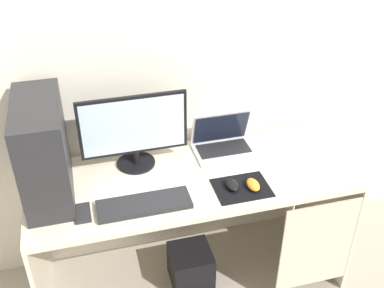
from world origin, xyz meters
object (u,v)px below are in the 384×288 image
(mouse_right, at_px, (253,185))
(cell_phone, at_px, (83,213))
(pc_tower, at_px, (43,150))
(monitor, at_px, (134,131))
(laptop, at_px, (223,143))
(mouse_left, at_px, (232,185))
(keyboard, at_px, (144,204))
(subwoofer, at_px, (191,266))

(mouse_right, height_order, cell_phone, mouse_right)
(pc_tower, relative_size, cell_phone, 3.62)
(monitor, bearing_deg, mouse_right, -33.68)
(cell_phone, bearing_deg, laptop, 23.20)
(mouse_left, distance_m, mouse_right, 0.10)
(keyboard, bearing_deg, cell_phone, 175.63)
(laptop, height_order, subwoofer, laptop)
(monitor, relative_size, cell_phone, 4.03)
(laptop, distance_m, cell_phone, 0.82)
(pc_tower, relative_size, monitor, 0.90)
(monitor, bearing_deg, keyboard, -93.25)
(cell_phone, bearing_deg, pc_tower, 123.06)
(monitor, xyz_separation_m, mouse_left, (0.40, -0.31, -0.18))
(keyboard, bearing_deg, laptop, 35.40)
(keyboard, xyz_separation_m, subwoofer, (0.25, 0.14, -0.62))
(monitor, height_order, subwoofer, monitor)
(keyboard, bearing_deg, subwoofer, 29.56)
(laptop, xyz_separation_m, subwoofer, (-0.23, -0.20, -0.66))
(subwoofer, bearing_deg, mouse_left, -36.15)
(monitor, height_order, mouse_right, monitor)
(pc_tower, relative_size, laptop, 1.50)
(mouse_right, bearing_deg, keyboard, 179.45)
(pc_tower, xyz_separation_m, keyboard, (0.40, -0.22, -0.22))
(mouse_left, bearing_deg, laptop, 79.27)
(mouse_right, relative_size, subwoofer, 0.43)
(pc_tower, bearing_deg, mouse_right, -13.67)
(laptop, distance_m, mouse_right, 0.35)
(laptop, distance_m, mouse_left, 0.33)
(monitor, distance_m, cell_phone, 0.46)
(mouse_left, bearing_deg, mouse_right, -14.74)
(pc_tower, bearing_deg, subwoofer, -6.49)
(keyboard, distance_m, mouse_left, 0.42)
(monitor, bearing_deg, laptop, 2.00)
(monitor, height_order, laptop, monitor)
(mouse_right, relative_size, cell_phone, 0.74)
(mouse_right, height_order, subwoofer, mouse_right)
(laptop, bearing_deg, monitor, -178.00)
(laptop, bearing_deg, mouse_left, -100.73)
(monitor, distance_m, subwoofer, 0.87)
(mouse_right, bearing_deg, laptop, 95.54)
(keyboard, bearing_deg, mouse_left, 2.72)
(subwoofer, bearing_deg, keyboard, -150.44)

